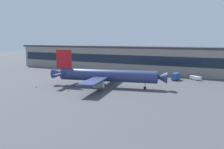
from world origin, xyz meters
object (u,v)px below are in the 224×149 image
at_px(stair_truck, 176,76).
at_px(belt_loader, 195,78).
at_px(airliner, 106,75).
at_px(traffic_cone_0, 68,91).
at_px(follow_me_car, 161,77).
at_px(traffic_cone_1, 36,87).

bearing_deg(stair_truck, belt_loader, 32.80).
xyz_separation_m(stair_truck, belt_loader, (8.65, 5.58, -0.83)).
height_order(airliner, traffic_cone_0, airliner).
bearing_deg(follow_me_car, traffic_cone_1, -128.96).
height_order(follow_me_car, belt_loader, belt_loader).
bearing_deg(airliner, belt_loader, 51.31).
relative_size(airliner, stair_truck, 8.07).
distance_m(traffic_cone_0, traffic_cone_1, 17.21).
bearing_deg(traffic_cone_1, follow_me_car, 51.04).
xyz_separation_m(airliner, stair_truck, (21.85, 32.51, -3.08)).
distance_m(stair_truck, belt_loader, 10.33).
bearing_deg(airliner, traffic_cone_0, -119.34).
bearing_deg(belt_loader, airliner, -128.69).
bearing_deg(traffic_cone_0, traffic_cone_1, 179.12).
bearing_deg(traffic_cone_1, stair_truck, 44.85).
height_order(follow_me_car, stair_truck, stair_truck).
height_order(traffic_cone_0, traffic_cone_1, traffic_cone_1).
bearing_deg(stair_truck, airliner, -123.91).
bearing_deg(belt_loader, follow_me_car, -166.24).
relative_size(airliner, traffic_cone_1, 68.82).
relative_size(airliner, follow_me_car, 10.50).
bearing_deg(belt_loader, traffic_cone_1, -136.75).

